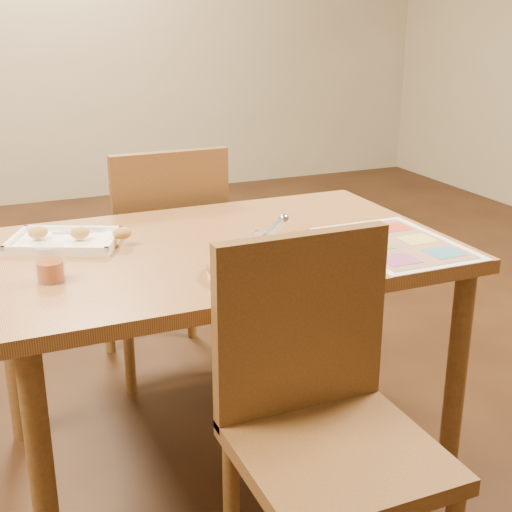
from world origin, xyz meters
name	(u,v)px	position (x,y,z in m)	size (l,w,h in m)	color
room	(218,15)	(0.00, 0.00, 1.35)	(7.00, 7.00, 7.00)	#331F0E
dining_table	(223,272)	(0.00, 0.00, 0.63)	(1.30, 0.85, 0.72)	#A16A40
chair_near	(318,387)	(0.00, -0.60, 0.57)	(0.42, 0.42, 0.47)	brown
chair_far	(165,236)	(0.00, 0.60, 0.57)	(0.42, 0.42, 0.47)	brown
plate	(256,272)	(-0.01, -0.27, 0.73)	(0.25, 0.25, 0.01)	white
pizza	(254,265)	(-0.01, -0.27, 0.75)	(0.24, 0.24, 0.04)	#C27D42
pizza_cutter	(266,237)	(0.03, -0.24, 0.81)	(0.15, 0.09, 0.10)	silver
appetizer_tray	(68,241)	(-0.41, 0.16, 0.73)	(0.36, 0.31, 0.06)	white
glass_tumbler	(50,265)	(-0.50, -0.11, 0.76)	(0.08, 0.08, 0.09)	#87330A
menu	(396,243)	(0.46, -0.20, 0.72)	(0.32, 0.45, 0.01)	white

